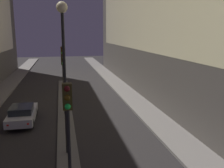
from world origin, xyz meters
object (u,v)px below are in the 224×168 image
Objects in this scene: traffic_light_mid at (63,70)px; street_lamp at (64,49)px; car_left_lane at (22,114)px; traffic_light_near at (68,122)px; traffic_light_far at (62,58)px.

traffic_light_mid is 0.61× the size of street_lamp.
car_left_lane is (-3.18, 5.73, -5.17)m from street_lamp.
traffic_light_mid is 4.54m from car_left_lane.
traffic_light_near is 21.63m from traffic_light_far.
traffic_light_near and traffic_light_far have the same top height.
street_lamp is 1.84× the size of car_left_lane.
traffic_light_far is 11.72m from car_left_lane.
traffic_light_near is at bearing -90.00° from street_lamp.
car_left_lane is at bearing -106.29° from traffic_light_far.
traffic_light_mid is 1.13× the size of car_left_lane.
street_lamp reaches higher than car_left_lane.
traffic_light_near is at bearing -73.56° from car_left_lane.
street_lamp is (0.00, -16.60, 2.13)m from traffic_light_far.
car_left_lane is at bearing 106.44° from traffic_light_near.
car_left_lane is (-3.18, 10.76, -3.04)m from traffic_light_near.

